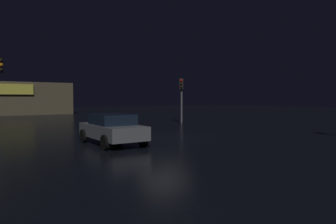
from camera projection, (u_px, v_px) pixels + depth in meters
ground_plane at (165, 138)px, 16.44m from camera, size 120.00×120.00×0.00m
store_building at (7, 99)px, 40.29m from camera, size 14.70×8.05×4.06m
traffic_signal_main at (181, 92)px, 26.18m from camera, size 0.41×0.43×3.72m
car_near at (112, 129)px, 14.14m from camera, size 1.95×3.96×1.37m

